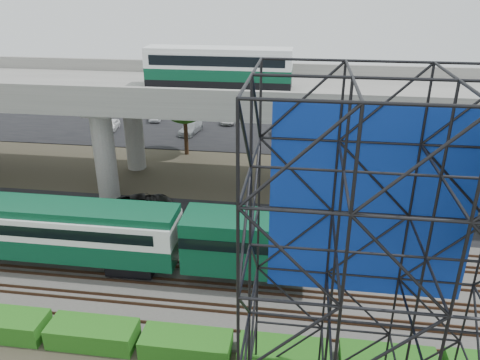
# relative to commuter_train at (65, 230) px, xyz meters

# --- Properties ---
(ground) EXTENTS (140.00, 140.00, 0.00)m
(ground) POSITION_rel_commuter_train_xyz_m (8.41, -2.00, -2.88)
(ground) COLOR #474233
(ground) RESTS_ON ground
(ballast_bed) EXTENTS (90.00, 12.00, 0.20)m
(ballast_bed) POSITION_rel_commuter_train_xyz_m (8.41, 0.00, -2.78)
(ballast_bed) COLOR slate
(ballast_bed) RESTS_ON ground
(service_road) EXTENTS (90.00, 5.00, 0.08)m
(service_road) POSITION_rel_commuter_train_xyz_m (8.41, 8.50, -2.84)
(service_road) COLOR black
(service_road) RESTS_ON ground
(parking_lot) EXTENTS (90.00, 18.00, 0.08)m
(parking_lot) POSITION_rel_commuter_train_xyz_m (8.41, 32.00, -2.84)
(parking_lot) COLOR black
(parking_lot) RESTS_ON ground
(harbor_water) EXTENTS (140.00, 40.00, 0.03)m
(harbor_water) POSITION_rel_commuter_train_xyz_m (8.41, 54.00, -2.87)
(harbor_water) COLOR slate
(harbor_water) RESTS_ON ground
(rail_tracks) EXTENTS (90.00, 9.52, 0.16)m
(rail_tracks) POSITION_rel_commuter_train_xyz_m (8.41, -0.00, -2.60)
(rail_tracks) COLOR #472D1E
(rail_tracks) RESTS_ON ballast_bed
(commuter_train) EXTENTS (29.30, 3.06, 4.30)m
(commuter_train) POSITION_rel_commuter_train_xyz_m (0.00, 0.00, 0.00)
(commuter_train) COLOR black
(commuter_train) RESTS_ON rail_tracks
(overpass) EXTENTS (80.00, 12.00, 12.40)m
(overpass) POSITION_rel_commuter_train_xyz_m (8.35, 14.00, 5.33)
(overpass) COLOR #9E9B93
(overpass) RESTS_ON ground
(scaffold_tower) EXTENTS (9.36, 6.36, 15.00)m
(scaffold_tower) POSITION_rel_commuter_train_xyz_m (17.58, -9.98, 4.59)
(scaffold_tower) COLOR black
(scaffold_tower) RESTS_ON ground
(hedge_strip) EXTENTS (34.60, 1.80, 1.20)m
(hedge_strip) POSITION_rel_commuter_train_xyz_m (9.42, -6.30, -2.32)
(hedge_strip) COLOR #1B5D15
(hedge_strip) RESTS_ON ground
(trees) EXTENTS (40.94, 16.94, 7.69)m
(trees) POSITION_rel_commuter_train_xyz_m (3.74, 14.17, 2.69)
(trees) COLOR #382314
(trees) RESTS_ON ground
(suv) EXTENTS (5.09, 3.74, 1.29)m
(suv) POSITION_rel_commuter_train_xyz_m (2.13, 8.60, -2.16)
(suv) COLOR black
(suv) RESTS_ON service_road
(parked_cars) EXTENTS (35.14, 9.75, 1.31)m
(parked_cars) POSITION_rel_commuter_train_xyz_m (8.65, 31.61, -2.19)
(parked_cars) COLOR white
(parked_cars) RESTS_ON parking_lot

